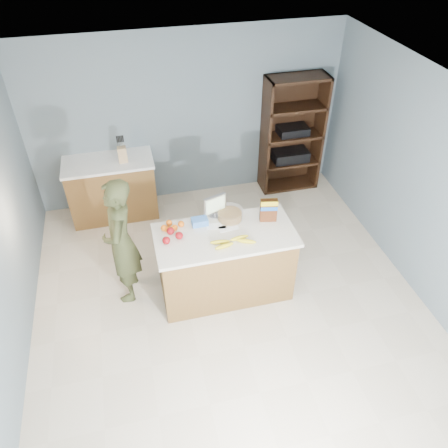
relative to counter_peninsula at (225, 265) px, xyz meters
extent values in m
cube|color=beige|center=(0.00, -0.30, -0.42)|extent=(4.50, 5.00, 0.02)
cube|color=slate|center=(0.00, 2.20, 0.83)|extent=(4.50, 0.02, 2.50)
cube|color=slate|center=(2.25, -0.30, 0.83)|extent=(0.02, 5.00, 2.50)
cube|color=white|center=(0.00, -0.30, 2.08)|extent=(4.50, 5.00, 0.02)
cube|color=brown|center=(0.00, 0.00, 0.01)|extent=(1.50, 0.70, 0.86)
cube|color=silver|center=(0.00, 0.00, 0.46)|extent=(1.56, 0.76, 0.04)
cube|color=black|center=(0.00, 0.00, -0.37)|extent=(1.46, 0.66, 0.10)
cube|color=brown|center=(-1.20, 1.90, 0.01)|extent=(1.20, 0.60, 0.86)
cube|color=white|center=(-1.20, 1.90, 0.46)|extent=(1.24, 0.62, 0.04)
cube|color=black|center=(1.55, 2.18, 0.48)|extent=(0.90, 0.04, 1.80)
cube|color=black|center=(1.12, 2.00, 0.48)|extent=(0.04, 0.40, 1.80)
cube|color=black|center=(1.98, 2.00, 0.48)|extent=(0.04, 0.40, 1.80)
cube|color=black|center=(1.55, 2.00, -0.40)|extent=(0.90, 0.40, 0.04)
cube|color=black|center=(1.55, 2.00, 0.03)|extent=(0.90, 0.40, 0.04)
cube|color=black|center=(1.55, 2.00, 0.48)|extent=(0.90, 0.40, 0.04)
cube|color=black|center=(1.55, 2.00, 0.93)|extent=(0.90, 0.40, 0.04)
cube|color=black|center=(1.55, 2.00, 1.36)|extent=(0.90, 0.40, 0.04)
cube|color=black|center=(1.55, 2.00, 0.13)|extent=(0.55, 0.32, 0.16)
cube|color=black|center=(1.55, 2.00, 0.56)|extent=(0.45, 0.30, 0.12)
imported|color=#33381D|center=(-1.13, 0.25, 0.38)|extent=(0.45, 0.63, 1.59)
cube|color=tan|center=(-0.98, 1.83, 0.59)|extent=(0.12, 0.10, 0.22)
cylinder|color=black|center=(-1.02, 1.83, 0.75)|extent=(0.02, 0.02, 0.09)
cylinder|color=black|center=(-1.00, 1.83, 0.75)|extent=(0.02, 0.02, 0.09)
cylinder|color=black|center=(-0.98, 1.83, 0.75)|extent=(0.02, 0.02, 0.09)
cylinder|color=black|center=(-0.96, 1.83, 0.75)|extent=(0.02, 0.02, 0.09)
cylinder|color=black|center=(-0.94, 1.83, 0.75)|extent=(0.02, 0.02, 0.09)
cube|color=white|center=(-0.06, 0.15, 0.49)|extent=(0.23, 0.13, 0.00)
cube|color=white|center=(0.06, 0.09, 0.49)|extent=(0.23, 0.13, 0.00)
ellipsoid|color=yellow|center=(-0.09, -0.14, 0.51)|extent=(0.22, 0.07, 0.05)
ellipsoid|color=yellow|center=(-0.06, -0.22, 0.51)|extent=(0.22, 0.09, 0.05)
ellipsoid|color=yellow|center=(0.13, -0.13, 0.51)|extent=(0.22, 0.08, 0.05)
ellipsoid|color=yellow|center=(0.18, -0.20, 0.51)|extent=(0.22, 0.13, 0.05)
sphere|color=maroon|center=(-0.58, 0.14, 0.53)|extent=(0.09, 0.09, 0.09)
sphere|color=maroon|center=(-0.50, 0.04, 0.53)|extent=(0.09, 0.09, 0.09)
sphere|color=maroon|center=(-0.65, 0.00, 0.53)|extent=(0.09, 0.09, 0.09)
sphere|color=orange|center=(-0.61, 0.19, 0.52)|extent=(0.07, 0.07, 0.07)
sphere|color=orange|center=(-0.57, 0.30, 0.52)|extent=(0.07, 0.07, 0.07)
sphere|color=orange|center=(-0.53, 0.20, 0.52)|extent=(0.07, 0.07, 0.07)
sphere|color=orange|center=(-0.45, 0.24, 0.52)|extent=(0.07, 0.07, 0.07)
sphere|color=orange|center=(-0.64, 0.22, 0.52)|extent=(0.07, 0.07, 0.07)
sphere|color=orange|center=(-0.55, 0.18, 0.52)|extent=(0.07, 0.07, 0.07)
cube|color=blue|center=(-0.24, 0.23, 0.52)|extent=(0.18, 0.13, 0.08)
cylinder|color=#267219|center=(0.12, 0.24, 0.53)|extent=(0.27, 0.27, 0.09)
cylinder|color=white|center=(0.12, 0.24, 0.55)|extent=(0.30, 0.30, 0.13)
cylinder|color=silver|center=(-0.04, 0.34, 0.49)|extent=(0.12, 0.12, 0.01)
cylinder|color=silver|center=(-0.04, 0.34, 0.52)|extent=(0.02, 0.02, 0.05)
cube|color=silver|center=(-0.04, 0.34, 0.66)|extent=(0.28, 0.12, 0.22)
cube|color=yellow|center=(-0.03, 0.32, 0.66)|extent=(0.23, 0.08, 0.18)
cube|color=#592B14|center=(0.53, 0.12, 0.63)|extent=(0.20, 0.10, 0.28)
cube|color=yellow|center=(0.53, 0.12, 0.74)|extent=(0.20, 0.11, 0.06)
cube|color=blue|center=(0.53, 0.12, 0.67)|extent=(0.20, 0.11, 0.05)
camera|label=1|loc=(-0.90, -3.55, 3.59)|focal=35.00mm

